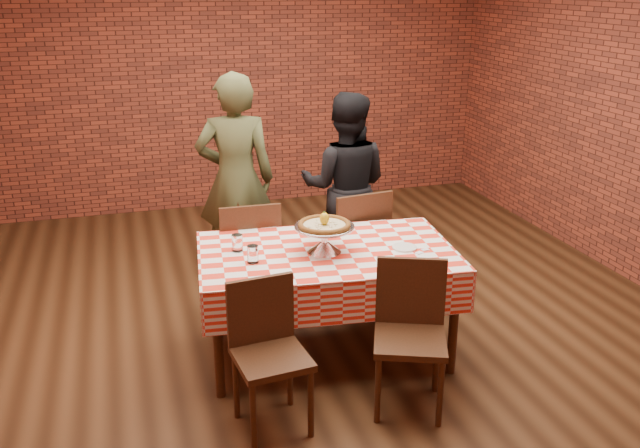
# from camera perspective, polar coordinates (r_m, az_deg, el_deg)

# --- Properties ---
(ground) EXTENTS (6.00, 6.00, 0.00)m
(ground) POSITION_cam_1_polar(r_m,az_deg,el_deg) (5.30, 0.11, -7.82)
(ground) COLOR black
(ground) RESTS_ON ground
(back_wall) EXTENTS (5.50, 0.00, 5.50)m
(back_wall) POSITION_cam_1_polar(r_m,az_deg,el_deg) (7.68, -6.47, 12.19)
(back_wall) COLOR maroon
(back_wall) RESTS_ON ground
(table) EXTENTS (1.76, 1.17, 0.75)m
(table) POSITION_cam_1_polar(r_m,az_deg,el_deg) (4.69, 0.55, -6.53)
(table) COLOR #412211
(table) RESTS_ON ground
(tablecloth) EXTENTS (1.80, 1.21, 0.29)m
(tablecloth) POSITION_cam_1_polar(r_m,az_deg,el_deg) (4.59, 0.56, -3.84)
(tablecloth) COLOR red
(tablecloth) RESTS_ON table
(pizza_stand) EXTENTS (0.47, 0.47, 0.18)m
(pizza_stand) POSITION_cam_1_polar(r_m,az_deg,el_deg) (4.48, 0.36, -1.25)
(pizza_stand) COLOR silver
(pizza_stand) RESTS_ON tablecloth
(pizza) EXTENTS (0.40, 0.40, 0.03)m
(pizza) POSITION_cam_1_polar(r_m,az_deg,el_deg) (4.44, 0.37, -0.11)
(pizza) COLOR beige
(pizza) RESTS_ON pizza_stand
(lemon) EXTENTS (0.07, 0.07, 0.08)m
(lemon) POSITION_cam_1_polar(r_m,az_deg,el_deg) (4.43, 0.37, 0.46)
(lemon) COLOR gold
(lemon) RESTS_ON pizza
(water_glass_left) EXTENTS (0.08, 0.08, 0.11)m
(water_glass_left) POSITION_cam_1_polar(r_m,az_deg,el_deg) (4.34, -5.62, -2.52)
(water_glass_left) COLOR white
(water_glass_left) RESTS_ON tablecloth
(water_glass_right) EXTENTS (0.08, 0.08, 0.11)m
(water_glass_right) POSITION_cam_1_polar(r_m,az_deg,el_deg) (4.53, -6.91, -1.57)
(water_glass_right) COLOR white
(water_glass_right) RESTS_ON tablecloth
(side_plate) EXTENTS (0.18, 0.18, 0.01)m
(side_plate) POSITION_cam_1_polar(r_m,az_deg,el_deg) (4.60, 7.05, -1.95)
(side_plate) COLOR white
(side_plate) RESTS_ON tablecloth
(sweetener_packet_a) EXTENTS (0.06, 0.05, 0.00)m
(sweetener_packet_a) POSITION_cam_1_polar(r_m,az_deg,el_deg) (4.53, 8.26, -2.39)
(sweetener_packet_a) COLOR white
(sweetener_packet_a) RESTS_ON tablecloth
(sweetener_packet_b) EXTENTS (0.05, 0.04, 0.00)m
(sweetener_packet_b) POSITION_cam_1_polar(r_m,az_deg,el_deg) (4.59, 8.76, -2.12)
(sweetener_packet_b) COLOR white
(sweetener_packet_b) RESTS_ON tablecloth
(condiment_caddy) EXTENTS (0.10, 0.09, 0.14)m
(condiment_caddy) POSITION_cam_1_polar(r_m,az_deg,el_deg) (4.78, 0.01, -0.10)
(condiment_caddy) COLOR silver
(condiment_caddy) RESTS_ON tablecloth
(chair_near_left) EXTENTS (0.44, 0.44, 0.87)m
(chair_near_left) POSITION_cam_1_polar(r_m,az_deg,el_deg) (3.92, -4.05, -11.29)
(chair_near_left) COLOR #412211
(chair_near_left) RESTS_ON ground
(chair_near_right) EXTENTS (0.54, 0.54, 0.90)m
(chair_near_right) POSITION_cam_1_polar(r_m,az_deg,el_deg) (4.11, 7.50, -9.63)
(chair_near_right) COLOR #412211
(chair_near_right) RESTS_ON ground
(chair_far_left) EXTENTS (0.46, 0.46, 0.93)m
(chair_far_left) POSITION_cam_1_polar(r_m,az_deg,el_deg) (5.24, -6.04, -2.63)
(chair_far_left) COLOR #412211
(chair_far_left) RESTS_ON ground
(chair_far_right) EXTENTS (0.52, 0.52, 0.94)m
(chair_far_right) POSITION_cam_1_polar(r_m,az_deg,el_deg) (5.42, 2.63, -1.68)
(chair_far_right) COLOR #412211
(chair_far_right) RESTS_ON ground
(diner_olive) EXTENTS (0.70, 0.52, 1.77)m
(diner_olive) POSITION_cam_1_polar(r_m,az_deg,el_deg) (5.70, -7.02, 3.69)
(diner_olive) COLOR #424627
(diner_olive) RESTS_ON ground
(diner_black) EXTENTS (0.95, 0.86, 1.59)m
(diner_black) POSITION_cam_1_polar(r_m,az_deg,el_deg) (5.79, 2.11, 3.16)
(diner_black) COLOR black
(diner_black) RESTS_ON ground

